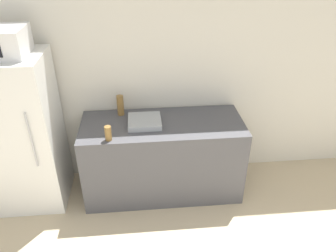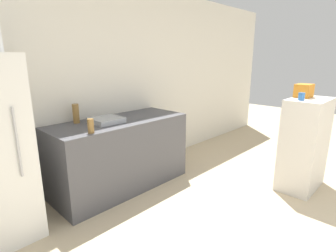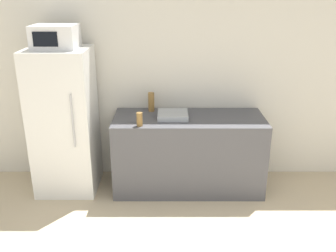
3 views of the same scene
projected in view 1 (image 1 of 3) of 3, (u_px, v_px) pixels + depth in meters
name	position (u px, v px, depth m)	size (l,w,h in m)	color
wall_back	(168.00, 71.00, 3.57)	(8.00, 0.06, 2.60)	silver
refrigerator	(24.00, 134.00, 3.34)	(0.68, 0.66, 1.66)	white
microwave	(0.00, 42.00, 2.86)	(0.45, 0.42, 0.24)	white
counter	(163.00, 157.00, 3.65)	(1.72, 0.70, 0.88)	#4C4C51
sink_basin	(145.00, 122.00, 3.40)	(0.34, 0.33, 0.06)	#9EA3A8
bottle_tall	(120.00, 105.00, 3.54)	(0.07, 0.07, 0.22)	olive
bottle_short	(108.00, 133.00, 3.12)	(0.06, 0.06, 0.15)	olive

